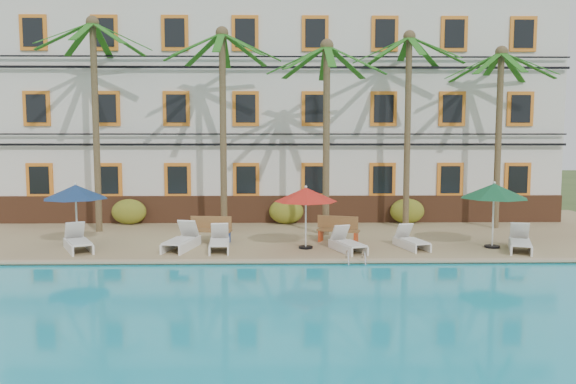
{
  "coord_description": "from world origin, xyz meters",
  "views": [
    {
      "loc": [
        -0.1,
        -17.61,
        4.02
      ],
      "look_at": [
        0.27,
        3.0,
        2.0
      ],
      "focal_mm": 35.0,
      "sensor_mm": 36.0,
      "label": 1
    }
  ],
  "objects_px": {
    "lounger_a": "(78,242)",
    "umbrella_red": "(306,195)",
    "lounger_e": "(411,241)",
    "bench_left": "(211,229)",
    "lounger_c": "(219,242)",
    "bench_right": "(339,229)",
    "lounger_f": "(520,242)",
    "umbrella_blue": "(76,192)",
    "palm_e": "(499,111)",
    "pool_ladder": "(356,262)",
    "palm_c": "(327,109)",
    "lounger_b": "(182,240)",
    "umbrella_green": "(494,191)",
    "palm_a": "(95,95)",
    "palm_b": "(223,101)",
    "palm_d": "(408,102)",
    "lounger_d": "(347,243)"
  },
  "relations": [
    {
      "from": "palm_a",
      "to": "palm_c",
      "type": "bearing_deg",
      "value": -6.21
    },
    {
      "from": "palm_a",
      "to": "lounger_a",
      "type": "relative_size",
      "value": 4.21
    },
    {
      "from": "palm_a",
      "to": "palm_b",
      "type": "relative_size",
      "value": 1.06
    },
    {
      "from": "palm_d",
      "to": "umbrella_red",
      "type": "relative_size",
      "value": 3.75
    },
    {
      "from": "palm_d",
      "to": "lounger_e",
      "type": "height_order",
      "value": "palm_d"
    },
    {
      "from": "lounger_a",
      "to": "umbrella_red",
      "type": "bearing_deg",
      "value": 1.61
    },
    {
      "from": "umbrella_green",
      "to": "lounger_d",
      "type": "bearing_deg",
      "value": -174.18
    },
    {
      "from": "palm_e",
      "to": "pool_ladder",
      "type": "height_order",
      "value": "palm_e"
    },
    {
      "from": "lounger_f",
      "to": "bench_left",
      "type": "relative_size",
      "value": 1.28
    },
    {
      "from": "palm_e",
      "to": "lounger_f",
      "type": "distance_m",
      "value": 6.63
    },
    {
      "from": "umbrella_red",
      "to": "lounger_f",
      "type": "distance_m",
      "value": 7.31
    },
    {
      "from": "palm_d",
      "to": "umbrella_red",
      "type": "bearing_deg",
      "value": -136.07
    },
    {
      "from": "lounger_e",
      "to": "pool_ladder",
      "type": "xyz_separation_m",
      "value": [
        -2.19,
        -2.16,
        -0.26
      ]
    },
    {
      "from": "pool_ladder",
      "to": "umbrella_blue",
      "type": "bearing_deg",
      "value": 163.47
    },
    {
      "from": "lounger_a",
      "to": "lounger_f",
      "type": "xyz_separation_m",
      "value": [
        14.75,
        -0.3,
        -0.01
      ]
    },
    {
      "from": "lounger_a",
      "to": "lounger_d",
      "type": "xyz_separation_m",
      "value": [
        8.98,
        -0.28,
        -0.03
      ]
    },
    {
      "from": "palm_b",
      "to": "lounger_b",
      "type": "xyz_separation_m",
      "value": [
        -1.11,
        -3.34,
        -4.86
      ]
    },
    {
      "from": "lounger_d",
      "to": "lounger_e",
      "type": "relative_size",
      "value": 1.04
    },
    {
      "from": "umbrella_blue",
      "to": "lounger_c",
      "type": "distance_m",
      "value": 5.34
    },
    {
      "from": "umbrella_red",
      "to": "bench_left",
      "type": "height_order",
      "value": "umbrella_red"
    },
    {
      "from": "lounger_e",
      "to": "bench_left",
      "type": "xyz_separation_m",
      "value": [
        -6.94,
        1.22,
        0.21
      ]
    },
    {
      "from": "palm_d",
      "to": "lounger_a",
      "type": "relative_size",
      "value": 4.02
    },
    {
      "from": "lounger_c",
      "to": "lounger_f",
      "type": "bearing_deg",
      "value": -1.5
    },
    {
      "from": "palm_a",
      "to": "umbrella_red",
      "type": "xyz_separation_m",
      "value": [
        8.12,
        -3.59,
        -3.59
      ]
    },
    {
      "from": "umbrella_blue",
      "to": "lounger_c",
      "type": "xyz_separation_m",
      "value": [
        5.03,
        -0.84,
        -1.6
      ]
    },
    {
      "from": "lounger_a",
      "to": "umbrella_green",
      "type": "bearing_deg",
      "value": 0.94
    },
    {
      "from": "umbrella_blue",
      "to": "palm_e",
      "type": "bearing_deg",
      "value": 12.68
    },
    {
      "from": "umbrella_green",
      "to": "palm_b",
      "type": "bearing_deg",
      "value": 161.0
    },
    {
      "from": "palm_c",
      "to": "lounger_a",
      "type": "bearing_deg",
      "value": -161.7
    },
    {
      "from": "palm_c",
      "to": "lounger_a",
      "type": "relative_size",
      "value": 3.7
    },
    {
      "from": "pool_ladder",
      "to": "palm_e",
      "type": "bearing_deg",
      "value": 43.51
    },
    {
      "from": "palm_c",
      "to": "umbrella_red",
      "type": "relative_size",
      "value": 3.46
    },
    {
      "from": "palm_c",
      "to": "lounger_b",
      "type": "distance_m",
      "value": 7.32
    },
    {
      "from": "palm_c",
      "to": "palm_e",
      "type": "xyz_separation_m",
      "value": [
        7.22,
        1.59,
        0.01
      ]
    },
    {
      "from": "umbrella_green",
      "to": "lounger_b",
      "type": "xyz_separation_m",
      "value": [
        -10.59,
        -0.08,
        -1.64
      ]
    },
    {
      "from": "umbrella_green",
      "to": "pool_ladder",
      "type": "relative_size",
      "value": 3.06
    },
    {
      "from": "palm_b",
      "to": "lounger_c",
      "type": "xyz_separation_m",
      "value": [
        0.18,
        -3.54,
        -4.89
      ]
    },
    {
      "from": "umbrella_red",
      "to": "lounger_c",
      "type": "bearing_deg",
      "value": -174.97
    },
    {
      "from": "lounger_c",
      "to": "bench_right",
      "type": "relative_size",
      "value": 1.18
    },
    {
      "from": "palm_e",
      "to": "lounger_e",
      "type": "distance_m",
      "value": 7.71
    },
    {
      "from": "palm_d",
      "to": "lounger_a",
      "type": "height_order",
      "value": "palm_d"
    },
    {
      "from": "pool_ladder",
      "to": "lounger_c",
      "type": "bearing_deg",
      "value": 155.87
    },
    {
      "from": "lounger_b",
      "to": "lounger_e",
      "type": "bearing_deg",
      "value": 0.24
    },
    {
      "from": "palm_d",
      "to": "lounger_b",
      "type": "distance_m",
      "value": 10.75
    },
    {
      "from": "bench_left",
      "to": "pool_ladder",
      "type": "bearing_deg",
      "value": -35.33
    },
    {
      "from": "lounger_a",
      "to": "pool_ladder",
      "type": "distance_m",
      "value": 9.25
    },
    {
      "from": "palm_c",
      "to": "lounger_d",
      "type": "relative_size",
      "value": 4.03
    },
    {
      "from": "palm_b",
      "to": "umbrella_red",
      "type": "bearing_deg",
      "value": -46.79
    },
    {
      "from": "palm_e",
      "to": "bench_right",
      "type": "height_order",
      "value": "palm_e"
    },
    {
      "from": "palm_e",
      "to": "lounger_d",
      "type": "bearing_deg",
      "value": -145.25
    }
  ]
}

